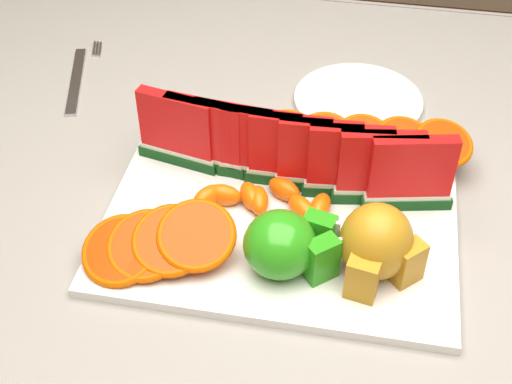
{
  "coord_description": "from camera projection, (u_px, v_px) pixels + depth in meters",
  "views": [
    {
      "loc": [
        0.09,
        -0.62,
        1.35
      ],
      "look_at": [
        -0.02,
        -0.05,
        0.81
      ],
      "focal_mm": 50.0,
      "sensor_mm": 36.0,
      "label": 1
    }
  ],
  "objects": [
    {
      "name": "orange_fan_back",
      "position": [
        325.0,
        136.0,
        0.89
      ],
      "size": [
        0.38,
        0.1,
        0.05
      ],
      "color": "red",
      "rests_on": "platter"
    },
    {
      "name": "watermelon_row",
      "position": [
        290.0,
        153.0,
        0.83
      ],
      "size": [
        0.39,
        0.07,
        0.1
      ],
      "color": "#13411A",
      "rests_on": "platter"
    },
    {
      "name": "pear_cluster",
      "position": [
        377.0,
        245.0,
        0.73
      ],
      "size": [
        0.1,
        0.1,
        0.09
      ],
      "color": "#B39422",
      "rests_on": "platter"
    },
    {
      "name": "orange_fan_front",
      "position": [
        158.0,
        243.0,
        0.76
      ],
      "size": [
        0.18,
        0.12,
        0.05
      ],
      "color": "red",
      "rests_on": "platter"
    },
    {
      "name": "tangerine_segments",
      "position": [
        264.0,
        199.0,
        0.82
      ],
      "size": [
        0.17,
        0.07,
        0.03
      ],
      "color": "#D54F1B",
      "rests_on": "platter"
    },
    {
      "name": "side_plate",
      "position": [
        358.0,
        101.0,
        1.0
      ],
      "size": [
        0.21,
        0.21,
        0.01
      ],
      "color": "silver",
      "rests_on": "tablecloth"
    },
    {
      "name": "table",
      "position": [
        277.0,
        256.0,
        0.93
      ],
      "size": [
        1.4,
        0.9,
        0.75
      ],
      "color": "#4B2917",
      "rests_on": "ground"
    },
    {
      "name": "fork",
      "position": [
        78.0,
        77.0,
        1.05
      ],
      "size": [
        0.06,
        0.19,
        0.0
      ],
      "color": "silver",
      "rests_on": "tablecloth"
    },
    {
      "name": "apple_cluster",
      "position": [
        287.0,
        245.0,
        0.74
      ],
      "size": [
        0.11,
        0.1,
        0.07
      ],
      "color": "#2A7B15",
      "rests_on": "platter"
    },
    {
      "name": "platter",
      "position": [
        281.0,
        219.0,
        0.83
      ],
      "size": [
        0.4,
        0.3,
        0.01
      ],
      "color": "silver",
      "rests_on": "tablecloth"
    },
    {
      "name": "tablecloth",
      "position": [
        278.0,
        222.0,
        0.89
      ],
      "size": [
        1.53,
        1.03,
        0.2
      ],
      "color": "gray",
      "rests_on": "table"
    }
  ]
}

